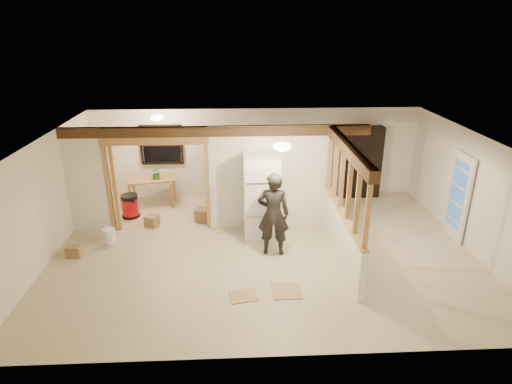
{
  "coord_description": "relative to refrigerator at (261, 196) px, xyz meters",
  "views": [
    {
      "loc": [
        -0.57,
        -8.27,
        4.64
      ],
      "look_at": [
        -0.15,
        0.4,
        1.21
      ],
      "focal_mm": 30.0,
      "sensor_mm": 36.0,
      "label": 1
    }
  ],
  "objects": [
    {
      "name": "box_util_a",
      "position": [
        -1.4,
        0.79,
        -0.81
      ],
      "size": [
        0.46,
        0.43,
        0.32
      ],
      "primitive_type": "cube",
      "rotation": [
        0.0,
        0.0,
        -0.34
      ],
      "color": "#916B46",
      "rests_on": "floor"
    },
    {
      "name": "floor_panel_near",
      "position": [
        0.33,
        -2.35,
        -0.96
      ],
      "size": [
        0.54,
        0.54,
        0.02
      ],
      "primitive_type": "cube",
      "rotation": [
        0.0,
        0.0,
        0.03
      ],
      "color": "tan",
      "rests_on": "floor"
    },
    {
      "name": "floor_panel_far",
      "position": [
        -0.47,
        -2.47,
        -0.96
      ],
      "size": [
        0.57,
        0.49,
        0.02
      ],
      "primitive_type": "cube",
      "rotation": [
        0.0,
        0.0,
        0.19
      ],
      "color": "tan",
      "rests_on": "floor"
    },
    {
      "name": "ceiling",
      "position": [
        0.01,
        -0.75,
        1.53
      ],
      "size": [
        9.0,
        6.5,
        0.01
      ],
      "primitive_type": "cube",
      "color": "white"
    },
    {
      "name": "bucket",
      "position": [
        -3.45,
        -0.28,
        -0.8
      ],
      "size": [
        0.28,
        0.28,
        0.35
      ],
      "primitive_type": "cylinder",
      "rotation": [
        0.0,
        0.0,
        -0.04
      ],
      "color": "white",
      "rests_on": "floor"
    },
    {
      "name": "hanging_bulb",
      "position": [
        -1.99,
        0.85,
        1.21
      ],
      "size": [
        0.07,
        0.07,
        0.07
      ],
      "primitive_type": "ellipsoid",
      "color": "#FFD88C",
      "rests_on": "ceiling"
    },
    {
      "name": "shop_vac",
      "position": [
        -3.29,
        1.14,
        -0.67
      ],
      "size": [
        0.62,
        0.62,
        0.61
      ],
      "primitive_type": "cylinder",
      "rotation": [
        0.0,
        0.0,
        0.44
      ],
      "color": "#B30912",
      "rests_on": "floor"
    },
    {
      "name": "potted_plant",
      "position": [
        -2.69,
        1.87,
        -0.04
      ],
      "size": [
        0.32,
        0.29,
        0.33
      ],
      "primitive_type": "imported",
      "rotation": [
        0.0,
        0.0,
        0.11
      ],
      "color": "#315625",
      "rests_on": "work_table"
    },
    {
      "name": "work_table",
      "position": [
        -2.84,
        1.89,
        -0.59
      ],
      "size": [
        1.31,
        0.84,
        0.76
      ],
      "primitive_type": "cube",
      "rotation": [
        0.0,
        0.0,
        0.21
      ],
      "color": "#B5844C",
      "rests_on": "floor"
    },
    {
      "name": "header_beam_right",
      "position": [
        1.61,
        -1.15,
        1.41
      ],
      "size": [
        0.18,
        3.3,
        0.22
      ],
      "primitive_type": "cube",
      "color": "#4C2F1A",
      "rests_on": "ceiling"
    },
    {
      "name": "box_front",
      "position": [
        -4.04,
        -0.84,
        -0.84
      ],
      "size": [
        0.32,
        0.27,
        0.25
      ],
      "primitive_type": "cube",
      "rotation": [
        0.0,
        0.0,
        -0.07
      ],
      "color": "#916B46",
      "rests_on": "floor"
    },
    {
      "name": "ceiling_dome_main",
      "position": [
        0.31,
        -1.25,
        1.51
      ],
      "size": [
        0.36,
        0.36,
        0.16
      ],
      "primitive_type": "ellipsoid",
      "color": "#FFEABF",
      "rests_on": "ceiling"
    },
    {
      "name": "wall_right",
      "position": [
        4.51,
        -0.75,
        0.28
      ],
      "size": [
        0.01,
        6.5,
        2.5
      ],
      "primitive_type": "cube",
      "color": "silver",
      "rests_on": "floor"
    },
    {
      "name": "header_beam_back",
      "position": [
        -0.99,
        0.45,
        1.41
      ],
      "size": [
        7.0,
        0.18,
        0.22
      ],
      "primitive_type": "cube",
      "color": "#4C2F1A",
      "rests_on": "ceiling"
    },
    {
      "name": "refrigerator",
      "position": [
        0.0,
        0.0,
        0.0
      ],
      "size": [
        0.8,
        0.77,
        1.94
      ],
      "primitive_type": "cube",
      "color": "silver",
      "rests_on": "floor"
    },
    {
      "name": "doorway_frame",
      "position": [
        -2.39,
        0.45,
        0.13
      ],
      "size": [
        2.46,
        0.14,
        2.2
      ],
      "primitive_type": "cube",
      "color": "#B5844C",
      "rests_on": "floor"
    },
    {
      "name": "floor",
      "position": [
        0.01,
        -0.75,
        -0.97
      ],
      "size": [
        9.0,
        6.5,
        0.01
      ],
      "primitive_type": "cube",
      "color": "#C9B695",
      "rests_on": "ground"
    },
    {
      "name": "wall_front",
      "position": [
        0.01,
        -4.0,
        0.28
      ],
      "size": [
        9.0,
        0.01,
        2.5
      ],
      "primitive_type": "cube",
      "color": "silver",
      "rests_on": "floor"
    },
    {
      "name": "french_door",
      "position": [
        4.43,
        -0.35,
        0.03
      ],
      "size": [
        0.12,
        0.86,
        2.0
      ],
      "primitive_type": "cube",
      "color": "white",
      "rests_on": "floor"
    },
    {
      "name": "stud_partition",
      "position": [
        1.61,
        -1.15,
        0.69
      ],
      "size": [
        0.14,
        3.2,
        1.32
      ],
      "primitive_type": "cube",
      "color": "#B5844C",
      "rests_on": "pony_wall"
    },
    {
      "name": "wall_back",
      "position": [
        0.01,
        2.5,
        0.28
      ],
      "size": [
        9.0,
        0.01,
        2.5
      ],
      "primitive_type": "cube",
      "color": "silver",
      "rests_on": "floor"
    },
    {
      "name": "pony_wall",
      "position": [
        1.61,
        -1.15,
        -0.47
      ],
      "size": [
        0.12,
        3.2,
        1.0
      ],
      "primitive_type": "cube",
      "color": "silver",
      "rests_on": "floor"
    },
    {
      "name": "woman",
      "position": [
        0.2,
        -0.9,
        -0.05
      ],
      "size": [
        0.72,
        0.52,
        1.84
      ],
      "primitive_type": "imported",
      "rotation": [
        0.0,
        0.0,
        3.02
      ],
      "color": "#272222",
      "rests_on": "floor"
    },
    {
      "name": "box_util_b",
      "position": [
        -2.65,
        0.57,
        -0.84
      ],
      "size": [
        0.37,
        0.37,
        0.27
      ],
      "primitive_type": "cube",
      "rotation": [
        0.0,
        0.0,
        -0.39
      ],
      "color": "#916B46",
      "rests_on": "floor"
    },
    {
      "name": "wall_left",
      "position": [
        -4.49,
        -0.75,
        0.28
      ],
      "size": [
        0.01,
        6.5,
        2.5
      ],
      "primitive_type": "cube",
      "color": "silver",
      "rests_on": "floor"
    },
    {
      "name": "partition_left_stub",
      "position": [
        -4.04,
        0.45,
        0.28
      ],
      "size": [
        0.9,
        0.12,
        2.5
      ],
      "primitive_type": "cube",
      "color": "silver",
      "rests_on": "floor"
    },
    {
      "name": "partition_center",
      "position": [
        0.21,
        0.45,
        0.28
      ],
      "size": [
        2.8,
        0.12,
        2.5
      ],
      "primitive_type": "cube",
      "color": "silver",
      "rests_on": "floor"
    },
    {
      "name": "window_back",
      "position": [
        -2.59,
        2.42,
        0.58
      ],
      "size": [
        1.12,
        0.1,
        1.1
      ],
      "primitive_type": "cube",
      "color": "black",
      "rests_on": "wall_back"
    },
    {
      "name": "bookshelf",
      "position": [
        2.98,
        2.26,
        0.05
      ],
      "size": [
        1.01,
        0.34,
        2.03
      ],
      "primitive_type": "cube",
      "color": "black",
      "rests_on": "floor"
    },
    {
      "name": "ceiling_dome_util",
      "position": [
        -2.49,
        1.55,
        1.51
      ],
      "size": [
        0.32,
        0.32,
        0.14
      ],
      "primitive_type": "ellipsoid",
      "color": "#FFEABF",
      "rests_on": "ceiling"
    }
  ]
}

